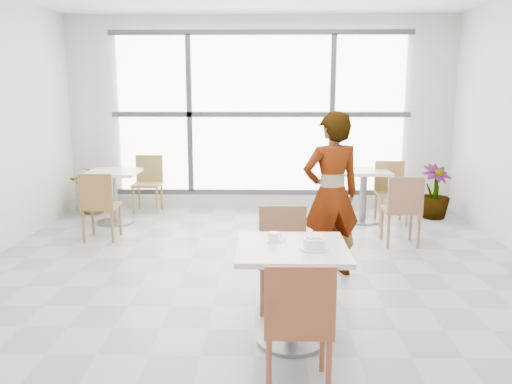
{
  "coord_description": "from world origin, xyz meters",
  "views": [
    {
      "loc": [
        0.09,
        -4.77,
        1.87
      ],
      "look_at": [
        0.0,
        -0.3,
        1.0
      ],
      "focal_mm": 36.91,
      "sensor_mm": 36.0,
      "label": 1
    }
  ],
  "objects_px": {
    "person": "(331,195)",
    "bg_chair_right_far": "(390,188)",
    "chair_far": "(283,250)",
    "oatmeal_bowl": "(314,243)",
    "coffee_cup": "(274,237)",
    "bg_table_left": "(114,190)",
    "plant_right": "(435,192)",
    "bg_chair_right_near": "(403,206)",
    "chair_near": "(298,318)",
    "bg_table_right": "(363,188)",
    "bg_chair_left_near": "(99,202)",
    "plant_left": "(95,189)",
    "main_table": "(292,276)",
    "bg_chair_left_far": "(148,179)"
  },
  "relations": [
    {
      "from": "person",
      "to": "bg_chair_left_far",
      "type": "relative_size",
      "value": 1.92
    },
    {
      "from": "main_table",
      "to": "person",
      "type": "xyz_separation_m",
      "value": [
        0.46,
        1.49,
        0.31
      ]
    },
    {
      "from": "oatmeal_bowl",
      "to": "bg_chair_left_far",
      "type": "xyz_separation_m",
      "value": [
        -2.18,
        4.44,
        -0.29
      ]
    },
    {
      "from": "chair_far",
      "to": "coffee_cup",
      "type": "distance_m",
      "value": 0.66
    },
    {
      "from": "person",
      "to": "plant_right",
      "type": "bearing_deg",
      "value": -143.3
    },
    {
      "from": "oatmeal_bowl",
      "to": "plant_right",
      "type": "distance_m",
      "value": 4.58
    },
    {
      "from": "chair_far",
      "to": "oatmeal_bowl",
      "type": "height_order",
      "value": "chair_far"
    },
    {
      "from": "bg_table_right",
      "to": "bg_chair_left_near",
      "type": "xyz_separation_m",
      "value": [
        -3.47,
        -1.06,
        0.01
      ]
    },
    {
      "from": "main_table",
      "to": "bg_chair_left_near",
      "type": "bearing_deg",
      "value": 130.37
    },
    {
      "from": "oatmeal_bowl",
      "to": "bg_table_right",
      "type": "relative_size",
      "value": 0.28
    },
    {
      "from": "person",
      "to": "bg_table_right",
      "type": "relative_size",
      "value": 2.23
    },
    {
      "from": "bg_table_left",
      "to": "bg_table_right",
      "type": "relative_size",
      "value": 1.0
    },
    {
      "from": "main_table",
      "to": "person",
      "type": "bearing_deg",
      "value": 72.77
    },
    {
      "from": "bg_table_right",
      "to": "chair_near",
      "type": "bearing_deg",
      "value": -105.12
    },
    {
      "from": "chair_far",
      "to": "bg_chair_right_near",
      "type": "relative_size",
      "value": 1.0
    },
    {
      "from": "plant_right",
      "to": "person",
      "type": "bearing_deg",
      "value": -126.57
    },
    {
      "from": "oatmeal_bowl",
      "to": "bg_table_right",
      "type": "bearing_deg",
      "value": 74.58
    },
    {
      "from": "bg_chair_left_far",
      "to": "plant_left",
      "type": "relative_size",
      "value": 1.18
    },
    {
      "from": "bg_table_left",
      "to": "bg_chair_left_far",
      "type": "xyz_separation_m",
      "value": [
        0.32,
        0.79,
        0.01
      ]
    },
    {
      "from": "oatmeal_bowl",
      "to": "bg_chair_right_far",
      "type": "height_order",
      "value": "bg_chair_right_far"
    },
    {
      "from": "bg_table_right",
      "to": "plant_right",
      "type": "xyz_separation_m",
      "value": [
        1.09,
        0.23,
        -0.09
      ]
    },
    {
      "from": "bg_chair_left_near",
      "to": "plant_right",
      "type": "height_order",
      "value": "bg_chair_left_near"
    },
    {
      "from": "chair_far",
      "to": "bg_table_left",
      "type": "height_order",
      "value": "chair_far"
    },
    {
      "from": "coffee_cup",
      "to": "bg_table_left",
      "type": "bearing_deg",
      "value": 122.73
    },
    {
      "from": "person",
      "to": "bg_chair_right_far",
      "type": "distance_m",
      "value": 2.51
    },
    {
      "from": "bg_chair_left_near",
      "to": "bg_chair_right_near",
      "type": "relative_size",
      "value": 1.0
    },
    {
      "from": "plant_left",
      "to": "coffee_cup",
      "type": "bearing_deg",
      "value": -56.6
    },
    {
      "from": "bg_chair_left_far",
      "to": "oatmeal_bowl",
      "type": "bearing_deg",
      "value": -63.82
    },
    {
      "from": "bg_chair_left_near",
      "to": "bg_chair_right_near",
      "type": "height_order",
      "value": "same"
    },
    {
      "from": "bg_table_left",
      "to": "plant_right",
      "type": "height_order",
      "value": "plant_right"
    },
    {
      "from": "plant_left",
      "to": "chair_far",
      "type": "bearing_deg",
      "value": -51.47
    },
    {
      "from": "main_table",
      "to": "oatmeal_bowl",
      "type": "distance_m",
      "value": 0.32
    },
    {
      "from": "oatmeal_bowl",
      "to": "bg_chair_left_near",
      "type": "xyz_separation_m",
      "value": [
        -2.42,
        2.74,
        -0.29
      ]
    },
    {
      "from": "oatmeal_bowl",
      "to": "coffee_cup",
      "type": "distance_m",
      "value": 0.35
    },
    {
      "from": "chair_near",
      "to": "bg_chair_right_far",
      "type": "bearing_deg",
      "value": -109.72
    },
    {
      "from": "person",
      "to": "oatmeal_bowl",
      "type": "bearing_deg",
      "value": 62.04
    },
    {
      "from": "chair_near",
      "to": "coffee_cup",
      "type": "distance_m",
      "value": 0.87
    },
    {
      "from": "chair_far",
      "to": "bg_chair_right_near",
      "type": "height_order",
      "value": "same"
    },
    {
      "from": "person",
      "to": "bg_chair_right_far",
      "type": "bearing_deg",
      "value": -133.51
    },
    {
      "from": "bg_chair_right_far",
      "to": "oatmeal_bowl",
      "type": "bearing_deg",
      "value": -110.72
    },
    {
      "from": "chair_far",
      "to": "plant_left",
      "type": "bearing_deg",
      "value": 128.53
    },
    {
      "from": "bg_chair_right_near",
      "to": "oatmeal_bowl",
      "type": "bearing_deg",
      "value": 63.28
    },
    {
      "from": "chair_far",
      "to": "bg_chair_left_near",
      "type": "bearing_deg",
      "value": 138.75
    },
    {
      "from": "oatmeal_bowl",
      "to": "bg_table_left",
      "type": "distance_m",
      "value": 4.43
    },
    {
      "from": "chair_far",
      "to": "plant_right",
      "type": "xyz_separation_m",
      "value": [
        2.34,
        3.24,
        -0.1
      ]
    },
    {
      "from": "chair_near",
      "to": "plant_left",
      "type": "distance_m",
      "value": 5.66
    },
    {
      "from": "coffee_cup",
      "to": "bg_table_left",
      "type": "xyz_separation_m",
      "value": [
        -2.21,
        3.44,
        -0.29
      ]
    },
    {
      "from": "bg_chair_right_far",
      "to": "main_table",
      "type": "bearing_deg",
      "value": -113.1
    },
    {
      "from": "bg_chair_right_near",
      "to": "bg_chair_right_far",
      "type": "xyz_separation_m",
      "value": [
        0.13,
        1.2,
        0.0
      ]
    },
    {
      "from": "oatmeal_bowl",
      "to": "coffee_cup",
      "type": "height_order",
      "value": "oatmeal_bowl"
    }
  ]
}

